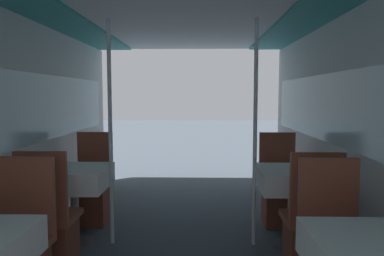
{
  "coord_description": "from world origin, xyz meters",
  "views": [
    {
      "loc": [
        0.17,
        -1.11,
        1.44
      ],
      "look_at": [
        0.1,
        2.12,
        1.15
      ],
      "focal_mm": 35.0,
      "sensor_mm": 36.0,
      "label": 1
    }
  ],
  "objects_px": {
    "support_pole_left_1": "(110,134)",
    "dining_table_right_1": "(293,181)",
    "support_pole_right_1": "(255,134)",
    "chair_right_near_1": "(309,236)",
    "dining_table_left_1": "(74,180)",
    "chair_left_far_1": "(92,196)",
    "chair_right_far_1": "(279,197)",
    "chair_left_near_1": "(51,234)"
  },
  "relations": [
    {
      "from": "support_pole_left_1",
      "to": "dining_table_right_1",
      "type": "distance_m",
      "value": 1.79
    },
    {
      "from": "dining_table_right_1",
      "to": "support_pole_right_1",
      "type": "height_order",
      "value": "support_pole_right_1"
    },
    {
      "from": "chair_right_near_1",
      "to": "dining_table_left_1",
      "type": "bearing_deg",
      "value": 164.5
    },
    {
      "from": "support_pole_left_1",
      "to": "dining_table_right_1",
      "type": "bearing_deg",
      "value": 0.0
    },
    {
      "from": "chair_left_far_1",
      "to": "chair_right_far_1",
      "type": "xyz_separation_m",
      "value": [
        2.09,
        0.0,
        0.0
      ]
    },
    {
      "from": "dining_table_right_1",
      "to": "chair_right_far_1",
      "type": "height_order",
      "value": "chair_right_far_1"
    },
    {
      "from": "chair_left_far_1",
      "to": "chair_right_near_1",
      "type": "bearing_deg",
      "value": 150.98
    },
    {
      "from": "support_pole_left_1",
      "to": "chair_right_near_1",
      "type": "xyz_separation_m",
      "value": [
        1.73,
        -0.58,
        -0.76
      ]
    },
    {
      "from": "chair_left_far_1",
      "to": "support_pole_right_1",
      "type": "relative_size",
      "value": 0.47
    },
    {
      "from": "chair_left_near_1",
      "to": "chair_left_far_1",
      "type": "bearing_deg",
      "value": 90.0
    },
    {
      "from": "dining_table_left_1",
      "to": "support_pole_right_1",
      "type": "relative_size",
      "value": 0.35
    },
    {
      "from": "support_pole_left_1",
      "to": "support_pole_right_1",
      "type": "relative_size",
      "value": 1.0
    },
    {
      "from": "support_pole_left_1",
      "to": "chair_right_far_1",
      "type": "xyz_separation_m",
      "value": [
        1.73,
        0.58,
        -0.76
      ]
    },
    {
      "from": "chair_left_far_1",
      "to": "support_pole_right_1",
      "type": "distance_m",
      "value": 1.98
    },
    {
      "from": "dining_table_left_1",
      "to": "dining_table_right_1",
      "type": "height_order",
      "value": "same"
    },
    {
      "from": "chair_left_near_1",
      "to": "support_pole_right_1",
      "type": "xyz_separation_m",
      "value": [
        1.73,
        0.58,
        0.76
      ]
    },
    {
      "from": "chair_left_near_1",
      "to": "support_pole_left_1",
      "type": "height_order",
      "value": "support_pole_left_1"
    },
    {
      "from": "chair_left_far_1",
      "to": "dining_table_right_1",
      "type": "bearing_deg",
      "value": 164.5
    },
    {
      "from": "chair_left_far_1",
      "to": "dining_table_right_1",
      "type": "xyz_separation_m",
      "value": [
        2.09,
        -0.58,
        0.32
      ]
    },
    {
      "from": "chair_right_far_1",
      "to": "support_pole_right_1",
      "type": "bearing_deg",
      "value": 58.1
    },
    {
      "from": "support_pole_left_1",
      "to": "chair_right_near_1",
      "type": "distance_m",
      "value": 1.98
    },
    {
      "from": "chair_left_far_1",
      "to": "support_pole_right_1",
      "type": "xyz_separation_m",
      "value": [
        1.73,
        -0.58,
        0.76
      ]
    },
    {
      "from": "support_pole_left_1",
      "to": "chair_right_far_1",
      "type": "distance_m",
      "value": 1.98
    },
    {
      "from": "support_pole_left_1",
      "to": "chair_right_far_1",
      "type": "relative_size",
      "value": 2.12
    },
    {
      "from": "chair_left_near_1",
      "to": "dining_table_right_1",
      "type": "height_order",
      "value": "chair_left_near_1"
    },
    {
      "from": "chair_right_near_1",
      "to": "support_pole_left_1",
      "type": "bearing_deg",
      "value": 161.46
    },
    {
      "from": "chair_left_near_1",
      "to": "support_pole_right_1",
      "type": "relative_size",
      "value": 0.47
    },
    {
      "from": "dining_table_left_1",
      "to": "support_pole_right_1",
      "type": "distance_m",
      "value": 1.79
    },
    {
      "from": "support_pole_left_1",
      "to": "chair_left_near_1",
      "type": "bearing_deg",
      "value": -121.9
    },
    {
      "from": "dining_table_right_1",
      "to": "chair_right_near_1",
      "type": "relative_size",
      "value": 0.73
    },
    {
      "from": "dining_table_left_1",
      "to": "support_pole_left_1",
      "type": "xyz_separation_m",
      "value": [
        0.36,
        0.0,
        0.45
      ]
    },
    {
      "from": "dining_table_left_1",
      "to": "dining_table_right_1",
      "type": "distance_m",
      "value": 2.09
    },
    {
      "from": "chair_right_near_1",
      "to": "chair_left_far_1",
      "type": "bearing_deg",
      "value": 150.98
    },
    {
      "from": "chair_right_far_1",
      "to": "dining_table_left_1",
      "type": "bearing_deg",
      "value": 15.5
    },
    {
      "from": "chair_left_far_1",
      "to": "chair_right_near_1",
      "type": "distance_m",
      "value": 2.39
    },
    {
      "from": "chair_left_near_1",
      "to": "chair_left_far_1",
      "type": "xyz_separation_m",
      "value": [
        0.0,
        1.16,
        0.0
      ]
    },
    {
      "from": "chair_left_near_1",
      "to": "dining_table_right_1",
      "type": "relative_size",
      "value": 1.37
    },
    {
      "from": "dining_table_left_1",
      "to": "chair_right_far_1",
      "type": "distance_m",
      "value": 2.2
    },
    {
      "from": "dining_table_left_1",
      "to": "chair_right_far_1",
      "type": "height_order",
      "value": "chair_right_far_1"
    },
    {
      "from": "chair_left_near_1",
      "to": "dining_table_right_1",
      "type": "bearing_deg",
      "value": 15.5
    },
    {
      "from": "chair_left_far_1",
      "to": "chair_right_far_1",
      "type": "distance_m",
      "value": 2.09
    },
    {
      "from": "dining_table_right_1",
      "to": "support_pole_left_1",
      "type": "bearing_deg",
      "value": 180.0
    }
  ]
}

